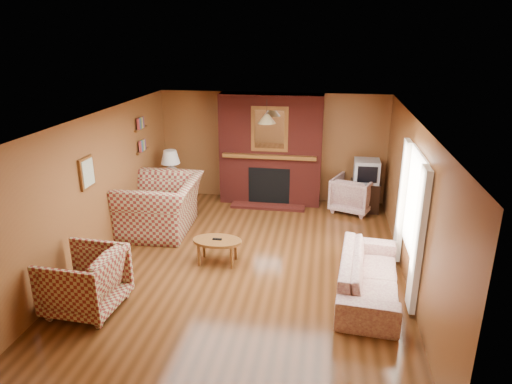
% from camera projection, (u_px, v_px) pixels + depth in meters
% --- Properties ---
extents(floor, '(6.50, 6.50, 0.00)m').
position_uv_depth(floor, '(247.00, 264.00, 7.52)').
color(floor, '#42240E').
rests_on(floor, ground).
extents(ceiling, '(6.50, 6.50, 0.00)m').
position_uv_depth(ceiling, '(246.00, 119.00, 6.72)').
color(ceiling, silver).
rests_on(ceiling, wall_back).
extents(wall_back, '(6.50, 0.00, 6.50)m').
position_uv_depth(wall_back, '(272.00, 147.00, 10.15)').
color(wall_back, brown).
rests_on(wall_back, floor).
extents(wall_front, '(6.50, 0.00, 6.50)m').
position_uv_depth(wall_front, '(183.00, 317.00, 4.09)').
color(wall_front, brown).
rests_on(wall_front, floor).
extents(wall_left, '(0.00, 6.50, 6.50)m').
position_uv_depth(wall_left, '(97.00, 188.00, 7.49)').
color(wall_left, brown).
rests_on(wall_left, floor).
extents(wall_right, '(0.00, 6.50, 6.50)m').
position_uv_depth(wall_right, '(412.00, 205.00, 6.75)').
color(wall_right, brown).
rests_on(wall_right, floor).
extents(fireplace, '(2.20, 0.82, 2.40)m').
position_uv_depth(fireplace, '(271.00, 151.00, 9.91)').
color(fireplace, '#561812').
rests_on(fireplace, floor).
extents(window_right, '(0.10, 1.85, 2.00)m').
position_uv_depth(window_right, '(411.00, 214.00, 6.59)').
color(window_right, beige).
rests_on(window_right, wall_right).
extents(bookshelf, '(0.09, 0.55, 0.71)m').
position_uv_depth(bookshelf, '(143.00, 135.00, 9.10)').
color(bookshelf, brown).
rests_on(bookshelf, wall_left).
extents(botanical_print, '(0.05, 0.40, 0.50)m').
position_uv_depth(botanical_print, '(87.00, 173.00, 7.09)').
color(botanical_print, brown).
rests_on(botanical_print, wall_left).
extents(pendant_light, '(0.36, 0.36, 0.48)m').
position_uv_depth(pendant_light, '(267.00, 119.00, 9.00)').
color(pendant_light, black).
rests_on(pendant_light, ceiling).
extents(plaid_loveseat, '(1.44, 1.63, 1.02)m').
position_uv_depth(plaid_loveseat, '(161.00, 205.00, 8.65)').
color(plaid_loveseat, maroon).
rests_on(plaid_loveseat, floor).
extents(plaid_armchair, '(1.01, 0.99, 0.87)m').
position_uv_depth(plaid_armchair, '(84.00, 281.00, 6.17)').
color(plaid_armchair, maroon).
rests_on(plaid_armchair, floor).
extents(floral_sofa, '(0.99, 2.15, 0.61)m').
position_uv_depth(floral_sofa, '(369.00, 275.00, 6.57)').
color(floral_sofa, beige).
rests_on(floral_sofa, floor).
extents(floral_armchair, '(1.05, 1.06, 0.75)m').
position_uv_depth(floral_armchair, '(353.00, 194.00, 9.64)').
color(floral_armchair, beige).
rests_on(floral_armchair, floor).
extents(coffee_table, '(0.81, 0.50, 0.44)m').
position_uv_depth(coffee_table, '(217.00, 243.00, 7.46)').
color(coffee_table, brown).
rests_on(coffee_table, floor).
extents(side_table, '(0.44, 0.44, 0.56)m').
position_uv_depth(side_table, '(172.00, 193.00, 10.02)').
color(side_table, brown).
rests_on(side_table, floor).
extents(table_lamp, '(0.41, 0.41, 0.68)m').
position_uv_depth(table_lamp, '(171.00, 164.00, 9.80)').
color(table_lamp, white).
rests_on(table_lamp, side_table).
extents(tv_stand, '(0.59, 0.54, 0.63)m').
position_uv_depth(tv_stand, '(364.00, 196.00, 9.72)').
color(tv_stand, black).
rests_on(tv_stand, floor).
extents(crt_tv, '(0.52, 0.52, 0.48)m').
position_uv_depth(crt_tv, '(367.00, 171.00, 9.53)').
color(crt_tv, '#AFB2B7').
rests_on(crt_tv, tv_stand).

